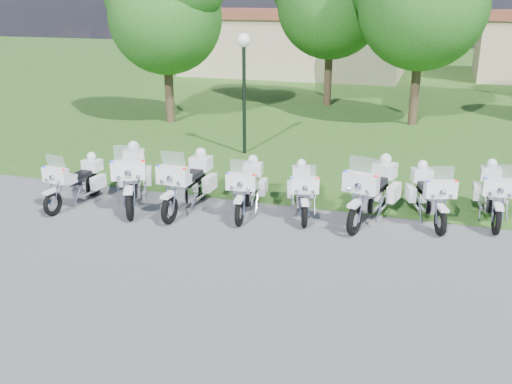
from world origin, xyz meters
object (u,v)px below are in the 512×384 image
(motorcycle_0, at_px, (76,181))
(lamp_post, at_px, (244,63))
(motorcycle_6, at_px, (429,194))
(motorcycle_1, at_px, (132,176))
(motorcycle_3, at_px, (247,187))
(motorcycle_4, at_px, (302,190))
(motorcycle_5, at_px, (373,190))
(motorcycle_2, at_px, (188,182))
(motorcycle_7, at_px, (493,193))

(motorcycle_0, relative_size, lamp_post, 0.55)
(motorcycle_0, distance_m, motorcycle_6, 8.71)
(motorcycle_1, bearing_deg, motorcycle_3, 162.73)
(motorcycle_4, bearing_deg, motorcycle_0, -5.71)
(lamp_post, bearing_deg, motorcycle_5, -44.75)
(motorcycle_2, height_order, motorcycle_5, motorcycle_5)
(motorcycle_5, bearing_deg, motorcycle_4, 16.98)
(motorcycle_3, relative_size, motorcycle_4, 1.08)
(motorcycle_3, relative_size, motorcycle_6, 1.03)
(motorcycle_4, height_order, motorcycle_5, motorcycle_5)
(motorcycle_5, bearing_deg, motorcycle_2, 21.59)
(motorcycle_3, bearing_deg, motorcycle_7, -174.17)
(motorcycle_0, relative_size, motorcycle_7, 0.93)
(motorcycle_5, bearing_deg, motorcycle_1, 20.70)
(motorcycle_5, xyz_separation_m, motorcycle_6, (1.28, 0.40, -0.09))
(motorcycle_6, bearing_deg, motorcycle_0, -7.50)
(motorcycle_3, height_order, motorcycle_5, motorcycle_5)
(motorcycle_2, xyz_separation_m, motorcycle_5, (4.42, 0.65, 0.03))
(motorcycle_4, bearing_deg, motorcycle_3, -4.23)
(motorcycle_5, relative_size, motorcycle_6, 1.16)
(motorcycle_1, bearing_deg, motorcycle_2, 160.08)
(motorcycle_4, xyz_separation_m, lamp_post, (-3.12, 4.85, 2.38))
(motorcycle_6, xyz_separation_m, lamp_post, (-6.06, 4.34, 2.34))
(motorcycle_6, distance_m, lamp_post, 7.81)
(motorcycle_1, distance_m, motorcycle_5, 5.95)
(motorcycle_5, distance_m, motorcycle_7, 2.86)
(motorcycle_0, relative_size, motorcycle_4, 1.04)
(motorcycle_4, distance_m, motorcycle_7, 4.48)
(motorcycle_5, distance_m, lamp_post, 7.10)
(motorcycle_5, relative_size, motorcycle_7, 1.10)
(motorcycle_2, height_order, motorcycle_6, motorcycle_2)
(motorcycle_5, bearing_deg, motorcycle_3, 20.73)
(motorcycle_0, bearing_deg, motorcycle_1, -159.16)
(motorcycle_0, xyz_separation_m, motorcycle_1, (1.39, 0.40, 0.13))
(motorcycle_3, bearing_deg, motorcycle_4, -174.83)
(motorcycle_0, xyz_separation_m, motorcycle_4, (5.63, 1.06, -0.01))
(motorcycle_4, bearing_deg, motorcycle_2, -5.30)
(motorcycle_2, height_order, motorcycle_4, motorcycle_2)
(motorcycle_1, distance_m, motorcycle_2, 1.48)
(motorcycle_2, distance_m, motorcycle_3, 1.48)
(motorcycle_1, bearing_deg, motorcycle_0, -8.80)
(motorcycle_2, bearing_deg, motorcycle_5, -170.15)
(motorcycle_1, relative_size, motorcycle_3, 1.08)
(motorcycle_0, distance_m, motorcycle_1, 1.45)
(motorcycle_6, bearing_deg, motorcycle_3, -7.34)
(motorcycle_0, distance_m, motorcycle_3, 4.39)
(motorcycle_0, relative_size, motorcycle_2, 0.87)
(motorcycle_1, distance_m, motorcycle_7, 8.77)
(motorcycle_6, relative_size, motorcycle_7, 0.95)
(motorcycle_4, height_order, motorcycle_6, motorcycle_6)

